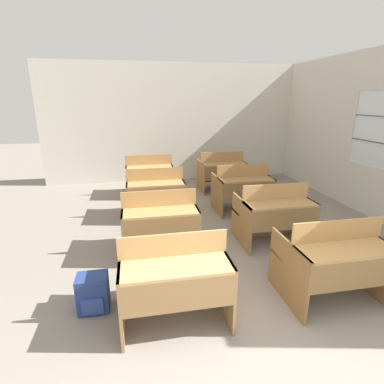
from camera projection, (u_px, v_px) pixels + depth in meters
The scene contains 11 objects.
wall_back at pixel (173, 124), 7.92m from camera, with size 6.69×0.06×3.04m.
wall_right_with_window at pixel (381, 136), 5.36m from camera, with size 0.06×6.68×3.04m.
bench_front_left at pixel (174, 277), 2.95m from camera, with size 1.05×0.83×0.94m.
bench_front_right at pixel (333, 260), 3.27m from camera, with size 1.05×0.83×0.94m.
bench_second_left at pixel (160, 222), 4.28m from camera, with size 1.05×0.83×0.94m.
bench_second_right at pixel (274, 213), 4.59m from camera, with size 1.05×0.83×0.94m.
bench_third_left at pixel (155, 192), 5.62m from camera, with size 1.05×0.83×0.94m.
bench_third_right at pixel (242, 188), 5.90m from camera, with size 1.05×0.83×0.94m.
bench_back_left at pixel (149, 175), 6.92m from camera, with size 1.05×0.83×0.94m.
bench_back_right at pixel (222, 171), 7.25m from camera, with size 1.05×0.83×0.94m.
schoolbag at pixel (93, 293), 3.15m from camera, with size 0.32×0.26×0.41m.
Camera 1 is at (-1.03, -1.33, 2.16)m, focal length 28.00 mm.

